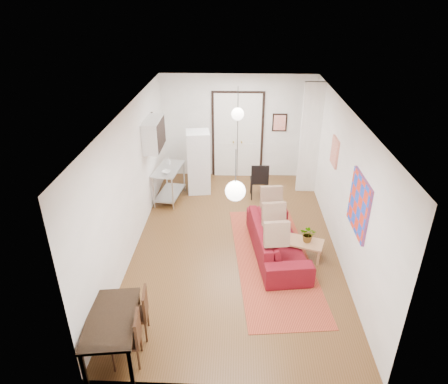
{
  "coord_description": "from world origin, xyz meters",
  "views": [
    {
      "loc": [
        0.04,
        -7.19,
        4.89
      ],
      "look_at": [
        -0.24,
        -0.09,
        1.25
      ],
      "focal_mm": 32.0,
      "sensor_mm": 36.0,
      "label": 1
    }
  ],
  "objects_px": {
    "fridge": "(198,162)",
    "dining_chair_far": "(127,332)",
    "kitchen_counter": "(169,179)",
    "dining_chair_near": "(135,307)",
    "coffee_table": "(302,243)",
    "black_side_chair": "(259,175)",
    "dining_table": "(112,322)",
    "sofa": "(277,240)"
  },
  "relations": [
    {
      "from": "fridge",
      "to": "sofa",
      "type": "bearing_deg",
      "value": -64.43
    },
    {
      "from": "dining_table",
      "to": "black_side_chair",
      "type": "bearing_deg",
      "value": 65.93
    },
    {
      "from": "coffee_table",
      "to": "sofa",
      "type": "bearing_deg",
      "value": 171.62
    },
    {
      "from": "fridge",
      "to": "dining_table",
      "type": "relative_size",
      "value": 1.26
    },
    {
      "from": "coffee_table",
      "to": "fridge",
      "type": "xyz_separation_m",
      "value": [
        -2.36,
        2.88,
        0.52
      ]
    },
    {
      "from": "coffee_table",
      "to": "dining_table",
      "type": "distance_m",
      "value": 4.02
    },
    {
      "from": "kitchen_counter",
      "to": "black_side_chair",
      "type": "bearing_deg",
      "value": 15.47
    },
    {
      "from": "dining_table",
      "to": "dining_chair_far",
      "type": "relative_size",
      "value": 1.55
    },
    {
      "from": "fridge",
      "to": "dining_chair_far",
      "type": "distance_m",
      "value": 5.52
    },
    {
      "from": "dining_chair_near",
      "to": "fridge",
      "type": "bearing_deg",
      "value": 166.69
    },
    {
      "from": "coffee_table",
      "to": "fridge",
      "type": "bearing_deg",
      "value": 129.41
    },
    {
      "from": "coffee_table",
      "to": "kitchen_counter",
      "type": "distance_m",
      "value": 3.89
    },
    {
      "from": "kitchen_counter",
      "to": "fridge",
      "type": "height_order",
      "value": "fridge"
    },
    {
      "from": "coffee_table",
      "to": "dining_chair_far",
      "type": "xyz_separation_m",
      "value": [
        -2.88,
        -2.61,
        0.18
      ]
    },
    {
      "from": "kitchen_counter",
      "to": "dining_chair_near",
      "type": "distance_m",
      "value": 4.48
    },
    {
      "from": "dining_table",
      "to": "fridge",
      "type": "bearing_deg",
      "value": 82.21
    },
    {
      "from": "kitchen_counter",
      "to": "sofa",
      "type": "bearing_deg",
      "value": -33.79
    },
    {
      "from": "kitchen_counter",
      "to": "dining_chair_far",
      "type": "distance_m",
      "value": 4.98
    },
    {
      "from": "fridge",
      "to": "dining_chair_near",
      "type": "relative_size",
      "value": 1.95
    },
    {
      "from": "fridge",
      "to": "kitchen_counter",
      "type": "bearing_deg",
      "value": -152.45
    },
    {
      "from": "sofa",
      "to": "kitchen_counter",
      "type": "height_order",
      "value": "kitchen_counter"
    },
    {
      "from": "kitchen_counter",
      "to": "dining_chair_far",
      "type": "xyz_separation_m",
      "value": [
        0.19,
        -4.98,
        -0.07
      ]
    },
    {
      "from": "dining_chair_far",
      "to": "sofa",
      "type": "bearing_deg",
      "value": 131.08
    },
    {
      "from": "dining_table",
      "to": "dining_chair_near",
      "type": "distance_m",
      "value": 0.5
    },
    {
      "from": "dining_table",
      "to": "coffee_table",
      "type": "bearing_deg",
      "value": 39.27
    },
    {
      "from": "kitchen_counter",
      "to": "fridge",
      "type": "relative_size",
      "value": 0.72
    },
    {
      "from": "coffee_table",
      "to": "dining_chair_near",
      "type": "height_order",
      "value": "dining_chair_near"
    },
    {
      "from": "dining_table",
      "to": "black_side_chair",
      "type": "height_order",
      "value": "black_side_chair"
    },
    {
      "from": "coffee_table",
      "to": "black_side_chair",
      "type": "bearing_deg",
      "value": 106.24
    },
    {
      "from": "kitchen_counter",
      "to": "dining_table",
      "type": "bearing_deg",
      "value": -82.38
    },
    {
      "from": "coffee_table",
      "to": "fridge",
      "type": "height_order",
      "value": "fridge"
    },
    {
      "from": "black_side_chair",
      "to": "fridge",
      "type": "bearing_deg",
      "value": -9.66
    },
    {
      "from": "kitchen_counter",
      "to": "dining_chair_near",
      "type": "relative_size",
      "value": 1.41
    },
    {
      "from": "fridge",
      "to": "dining_chair_near",
      "type": "height_order",
      "value": "fridge"
    },
    {
      "from": "coffee_table",
      "to": "fridge",
      "type": "relative_size",
      "value": 0.55
    },
    {
      "from": "kitchen_counter",
      "to": "dining_table",
      "type": "distance_m",
      "value": 4.91
    },
    {
      "from": "sofa",
      "to": "kitchen_counter",
      "type": "xyz_separation_m",
      "value": [
        -2.57,
        2.3,
        0.22
      ]
    },
    {
      "from": "dining_table",
      "to": "dining_chair_far",
      "type": "xyz_separation_m",
      "value": [
        0.23,
        -0.07,
        -0.12
      ]
    },
    {
      "from": "fridge",
      "to": "black_side_chair",
      "type": "distance_m",
      "value": 1.62
    },
    {
      "from": "sofa",
      "to": "dining_chair_near",
      "type": "relative_size",
      "value": 2.71
    },
    {
      "from": "coffee_table",
      "to": "black_side_chair",
      "type": "distance_m",
      "value": 2.79
    },
    {
      "from": "sofa",
      "to": "fridge",
      "type": "height_order",
      "value": "fridge"
    }
  ]
}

